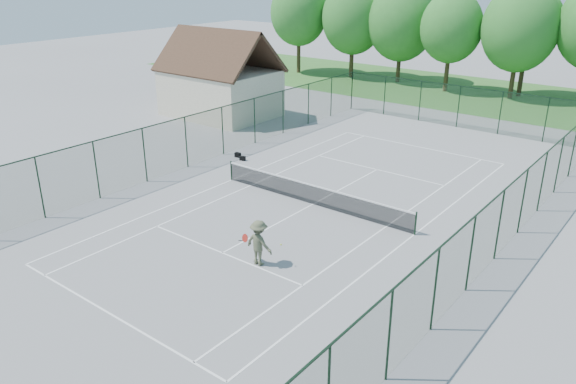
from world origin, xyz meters
name	(u,v)px	position (x,y,z in m)	size (l,w,h in m)	color
ground	(313,204)	(0.00, 0.00, 0.00)	(140.00, 140.00, 0.00)	gray
grass_far	(510,98)	(0.00, 30.00, 0.01)	(80.00, 16.00, 0.01)	#3B742E
court_lines	(313,204)	(0.00, 0.00, 0.00)	(11.05, 23.85, 0.01)	white
tennis_net	(313,194)	(0.00, 0.00, 0.58)	(11.08, 0.08, 1.10)	black
fence_enclosure	(313,175)	(0.00, 0.00, 1.56)	(18.05, 36.05, 3.02)	#1D3C26
utility_building	(220,75)	(-16.00, 10.00, 3.12)	(8.60, 6.27, 6.63)	beige
tree_line_far	(520,28)	(0.00, 30.00, 5.99)	(39.40, 6.40, 9.70)	#42321D
sports_bag_a	(238,155)	(-7.91, 3.12, 0.14)	(0.36, 0.22, 0.29)	black
sports_bag_b	(243,158)	(-7.25, 2.83, 0.13)	(0.34, 0.21, 0.26)	black
tennis_player	(259,243)	(1.79, -6.15, 0.94)	(1.67, 0.79, 1.88)	#53563D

